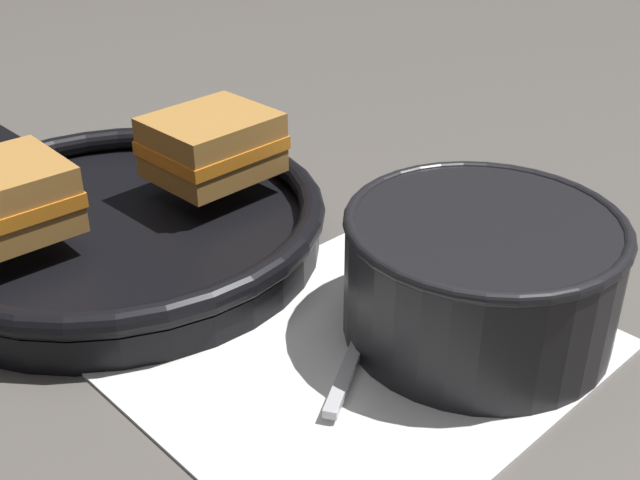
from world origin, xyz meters
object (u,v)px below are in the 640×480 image
Objects in this scene: soup_bowl at (481,269)px; skillet at (118,225)px; spoon at (371,311)px; sandwich_near_right at (212,145)px.

soup_bowl is 0.26m from skillet.
soup_bowl is 0.40× the size of skillet.
spoon is at bearing 124.99° from soup_bowl.
spoon is at bearing -96.07° from sandwich_near_right.
soup_bowl is at bearing -85.36° from sandwich_near_right.
spoon is 1.49× the size of sandwich_near_right.
soup_bowl is 1.85× the size of sandwich_near_right.
soup_bowl reaches higher than spoon.
sandwich_near_right is at bearing 94.64° from soup_bowl.
spoon is 0.19m from sandwich_near_right.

